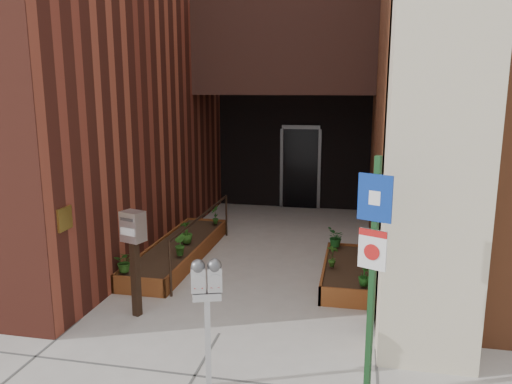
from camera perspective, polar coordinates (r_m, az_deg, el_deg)
The scene contains 15 objects.
ground at distance 6.81m, azimuth -4.24°, elevation -15.82°, with size 80.00×80.00×0.00m, color #9E9991.
architecture at distance 12.95m, azimuth 3.46°, elevation 19.91°, with size 20.00×14.60×10.00m.
planter_left at distance 9.58m, azimuth -8.80°, elevation -6.71°, with size 0.90×3.60×0.30m.
planter_right at distance 8.54m, azimuth 10.44°, elevation -9.10°, with size 0.80×2.20×0.30m.
handrail at distance 9.19m, azimuth -6.10°, elevation -3.43°, with size 0.04×3.34×0.90m.
parking_meter at distance 5.29m, azimuth -5.66°, elevation -10.97°, with size 0.33×0.21×1.44m.
sign_post at distance 5.06m, azimuth 13.21°, elevation -6.95°, with size 0.32×0.16×2.53m.
payment_dropbox at distance 7.07m, azimuth -13.80°, elevation -5.49°, with size 0.35×0.30×1.51m.
shrub_left_a at distance 8.20m, azimuth -14.78°, elevation -7.71°, with size 0.30×0.30×0.34m, color #255317.
shrub_left_b at distance 8.80m, azimuth -8.77°, elevation -5.95°, with size 0.21×0.21×0.38m, color #255719.
shrub_left_c at distance 9.46m, azimuth -7.98°, elevation -4.55°, with size 0.23×0.23×0.41m, color #295E1B.
shrub_left_d at distance 10.68m, azimuth -4.69°, elevation -2.59°, with size 0.21×0.21×0.41m, color #1E5016.
shrub_right_a at distance 7.59m, azimuth 12.27°, elevation -9.29°, with size 0.17×0.17×0.31m, color #1A5117.
shrub_right_b at distance 8.24m, azimuth 8.75°, elevation -7.21°, with size 0.20×0.20×0.37m, color #2E631C.
shrub_right_c at distance 9.24m, azimuth 9.10°, elevation -5.14°, with size 0.33×0.33×0.36m, color #18551D.
Camera 1 is at (1.69, -5.79, 3.16)m, focal length 35.00 mm.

